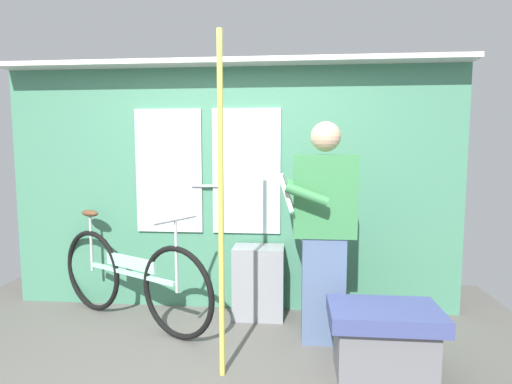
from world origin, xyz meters
TOP-DOWN VIEW (x-y plane):
  - ground_plane at (0.00, 0.00)m, footprint 5.05×3.91m
  - train_door_wall at (-0.01, 1.15)m, footprint 4.05×0.28m
  - bicycle_near_door at (-0.78, 0.72)m, footprint 1.58×0.88m
  - passenger_reading_newspaper at (0.78, 0.53)m, footprint 0.56×0.48m
  - trash_bin_by_wall at (0.27, 0.94)m, footprint 0.43×0.28m
  - handrail_pole at (0.12, -0.00)m, footprint 0.04×0.04m
  - bench_seat_corner at (1.15, 0.09)m, footprint 0.70×0.44m

SIDE VIEW (x-z plane):
  - ground_plane at x=0.00m, z-range -0.04..0.00m
  - bench_seat_corner at x=1.15m, z-range 0.02..0.47m
  - trash_bin_by_wall at x=0.27m, z-range 0.00..0.62m
  - bicycle_near_door at x=-0.78m, z-range -0.08..0.85m
  - passenger_reading_newspaper at x=0.78m, z-range 0.05..1.69m
  - handrail_pole at x=0.12m, z-range 0.00..2.16m
  - train_door_wall at x=-0.01m, z-range 0.05..2.25m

